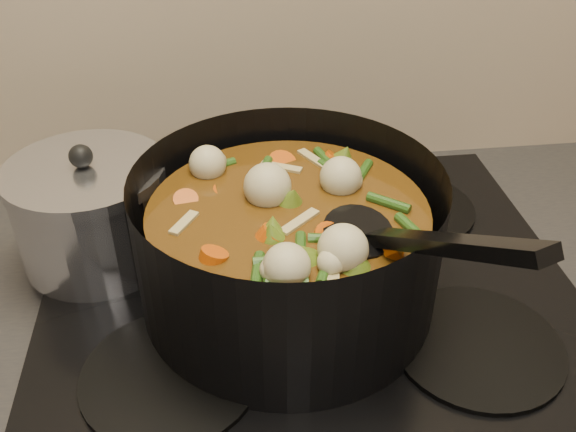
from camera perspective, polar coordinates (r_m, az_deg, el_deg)
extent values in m
cube|color=black|center=(0.80, 1.77, -8.15)|extent=(2.64, 0.64, 0.05)
cube|color=black|center=(0.78, 1.81, -6.26)|extent=(0.62, 0.54, 0.02)
cylinder|color=black|center=(0.67, -10.42, -13.71)|extent=(0.18, 0.18, 0.01)
cylinder|color=black|center=(0.72, 16.48, -10.95)|extent=(0.18, 0.18, 0.01)
cylinder|color=black|center=(0.87, -10.02, -0.78)|extent=(0.18, 0.18, 0.01)
cylinder|color=black|center=(0.90, 10.66, 0.72)|extent=(0.18, 0.18, 0.01)
cylinder|color=black|center=(0.69, 0.00, -2.27)|extent=(0.38, 0.38, 0.16)
cylinder|color=black|center=(0.74, 0.00, -6.95)|extent=(0.32, 0.32, 0.01)
cylinder|color=#54320E|center=(0.70, 0.00, -3.15)|extent=(0.30, 0.30, 0.11)
cylinder|color=#C74809|center=(0.68, 3.67, 0.66)|extent=(0.03, 0.04, 0.03)
cylinder|color=#C74809|center=(0.73, 3.22, 3.36)|extent=(0.04, 0.04, 0.03)
cylinder|color=#C74809|center=(0.76, -2.85, 4.91)|extent=(0.05, 0.05, 0.03)
cylinder|color=#C74809|center=(0.69, -4.78, 1.33)|extent=(0.04, 0.04, 0.03)
cylinder|color=#C74809|center=(0.64, -7.31, -2.18)|extent=(0.04, 0.04, 0.03)
cylinder|color=#C74809|center=(0.64, -0.47, -1.82)|extent=(0.05, 0.05, 0.03)
cylinder|color=#C74809|center=(0.63, 4.99, -2.48)|extent=(0.04, 0.04, 0.03)
cylinder|color=#C74809|center=(0.69, 9.34, 0.91)|extent=(0.04, 0.04, 0.03)
cylinder|color=#C74809|center=(0.71, 2.68, 2.71)|extent=(0.05, 0.05, 0.03)
cylinder|color=#C74809|center=(0.75, -2.26, 4.32)|extent=(0.04, 0.05, 0.03)
cylinder|color=#C74809|center=(0.68, -3.42, 1.13)|extent=(0.04, 0.03, 0.03)
cylinder|color=#C74809|center=(0.64, -6.02, -1.60)|extent=(0.04, 0.04, 0.03)
sphere|color=beige|center=(0.67, 5.81, 1.84)|extent=(0.05, 0.05, 0.05)
sphere|color=beige|center=(0.72, -0.99, 4.40)|extent=(0.05, 0.05, 0.05)
sphere|color=beige|center=(0.65, -5.87, 0.65)|extent=(0.05, 0.05, 0.05)
sphere|color=beige|center=(0.61, 1.87, -1.97)|extent=(0.05, 0.05, 0.05)
sphere|color=beige|center=(0.69, 5.41, 2.51)|extent=(0.05, 0.05, 0.05)
cone|color=olive|center=(0.60, -2.97, -3.71)|extent=(0.04, 0.04, 0.04)
cone|color=olive|center=(0.64, 7.48, -1.18)|extent=(0.04, 0.04, 0.04)
cone|color=olive|center=(0.73, 4.41, 4.30)|extent=(0.04, 0.04, 0.04)
cone|color=olive|center=(0.73, -5.20, 3.97)|extent=(0.04, 0.04, 0.04)
cone|color=olive|center=(0.63, -6.99, -1.75)|extent=(0.04, 0.04, 0.04)
cone|color=olive|center=(0.60, 4.05, -3.42)|extent=(0.04, 0.04, 0.04)
cylinder|color=#2E5218|center=(0.70, 2.39, 2.70)|extent=(0.01, 0.04, 0.01)
cylinder|color=#2E5218|center=(0.76, -1.63, 5.50)|extent=(0.04, 0.04, 0.01)
cylinder|color=#2E5218|center=(0.71, -6.27, 3.04)|extent=(0.04, 0.02, 0.01)
cylinder|color=#2E5218|center=(0.66, -5.99, -0.03)|extent=(0.03, 0.04, 0.01)
cylinder|color=#2E5218|center=(0.63, -2.14, -1.38)|extent=(0.03, 0.04, 0.01)
cylinder|color=#2E5218|center=(0.58, 3.56, -5.00)|extent=(0.04, 0.02, 0.01)
cylinder|color=#2E5218|center=(0.64, 7.47, -1.04)|extent=(0.04, 0.04, 0.01)
cylinder|color=#2E5218|center=(0.69, 5.42, 2.11)|extent=(0.01, 0.04, 0.01)
cylinder|color=#2E5218|center=(0.71, 1.42, 2.98)|extent=(0.04, 0.04, 0.01)
cylinder|color=#2E5218|center=(0.75, -3.81, 5.13)|extent=(0.04, 0.02, 0.01)
cylinder|color=#2E5218|center=(0.69, -7.26, 2.07)|extent=(0.03, 0.04, 0.01)
cylinder|color=#2E5218|center=(0.64, -5.48, -0.92)|extent=(0.03, 0.04, 0.01)
cylinder|color=#2E5218|center=(0.63, -1.02, -1.63)|extent=(0.04, 0.02, 0.01)
cylinder|color=#2E5218|center=(0.60, 6.08, -4.16)|extent=(0.04, 0.04, 0.01)
cube|color=tan|center=(0.66, -6.90, -0.12)|extent=(0.05, 0.01, 0.00)
cube|color=tan|center=(0.61, 2.23, -3.30)|extent=(0.02, 0.05, 0.00)
cube|color=tan|center=(0.69, 6.30, 2.10)|extent=(0.05, 0.03, 0.00)
cube|color=tan|center=(0.73, -2.52, 4.09)|extent=(0.04, 0.04, 0.00)
cube|color=tan|center=(0.64, -6.50, -0.99)|extent=(0.03, 0.05, 0.00)
ellipsoid|color=black|center=(0.64, 6.23, -1.46)|extent=(0.07, 0.09, 0.01)
cube|color=black|center=(0.54, 13.92, -2.48)|extent=(0.09, 0.19, 0.12)
cylinder|color=silver|center=(0.81, -16.90, -0.08)|extent=(0.18, 0.18, 0.11)
cylinder|color=silver|center=(0.78, -17.68, 3.77)|extent=(0.19, 0.19, 0.01)
sphere|color=black|center=(0.77, -17.94, 5.08)|extent=(0.03, 0.03, 0.03)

